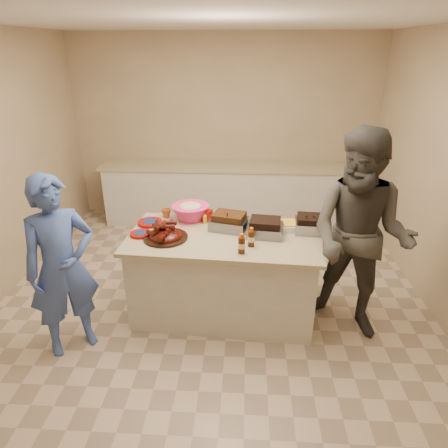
# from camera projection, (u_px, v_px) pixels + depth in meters

# --- Properties ---
(room) EXTENTS (4.50, 5.00, 2.70)m
(room) POSITION_uv_depth(u_px,v_px,m) (211.00, 302.00, 4.24)
(room) COLOR tan
(room) RESTS_ON ground
(back_counter) EXTENTS (3.60, 0.64, 0.90)m
(back_counter) POSITION_uv_depth(u_px,v_px,m) (223.00, 193.00, 6.06)
(back_counter) COLOR beige
(back_counter) RESTS_ON ground
(island) EXTENTS (1.86, 1.06, 0.85)m
(island) POSITION_uv_depth(u_px,v_px,m) (224.00, 310.00, 4.11)
(island) COLOR beige
(island) RESTS_ON ground
(rib_platter) EXTENTS (0.50, 0.50, 0.17)m
(rib_platter) POSITION_uv_depth(u_px,v_px,m) (166.00, 238.00, 3.71)
(rib_platter) COLOR #450E07
(rib_platter) RESTS_ON island
(pulled_pork_tray) EXTENTS (0.40, 0.34, 0.11)m
(pulled_pork_tray) POSITION_uv_depth(u_px,v_px,m) (229.00, 229.00, 3.91)
(pulled_pork_tray) COLOR #47230F
(pulled_pork_tray) RESTS_ON island
(brisket_tray) EXTENTS (0.36, 0.31, 0.10)m
(brisket_tray) POSITION_uv_depth(u_px,v_px,m) (265.00, 235.00, 3.78)
(brisket_tray) COLOR black
(brisket_tray) RESTS_ON island
(roasting_pan) EXTENTS (0.29, 0.29, 0.11)m
(roasting_pan) POSITION_uv_depth(u_px,v_px,m) (309.00, 231.00, 3.86)
(roasting_pan) COLOR gray
(roasting_pan) RESTS_ON island
(coleslaw_bowl) EXTENTS (0.41, 0.41, 0.26)m
(coleslaw_bowl) POSITION_uv_depth(u_px,v_px,m) (191.00, 219.00, 4.12)
(coleslaw_bowl) COLOR #F22F79
(coleslaw_bowl) RESTS_ON island
(sausage_plate) EXTENTS (0.30, 0.30, 0.05)m
(sausage_plate) POSITION_uv_depth(u_px,v_px,m) (228.00, 221.00, 4.08)
(sausage_plate) COLOR silver
(sausage_plate) RESTS_ON island
(mac_cheese_dish) EXTENTS (0.31, 0.24, 0.08)m
(mac_cheese_dish) POSITION_uv_depth(u_px,v_px,m) (296.00, 229.00, 3.91)
(mac_cheese_dish) COLOR yellow
(mac_cheese_dish) RESTS_ON island
(bbq_bottle_a) EXTENTS (0.07, 0.07, 0.18)m
(bbq_bottle_a) POSITION_uv_depth(u_px,v_px,m) (241.00, 253.00, 3.45)
(bbq_bottle_a) COLOR #3F1805
(bbq_bottle_a) RESTS_ON island
(bbq_bottle_b) EXTENTS (0.06, 0.06, 0.18)m
(bbq_bottle_b) POSITION_uv_depth(u_px,v_px,m) (251.00, 246.00, 3.57)
(bbq_bottle_b) COLOR #3F1805
(bbq_bottle_b) RESTS_ON island
(mustard_bottle) EXTENTS (0.04, 0.04, 0.11)m
(mustard_bottle) POSITION_uv_depth(u_px,v_px,m) (205.00, 223.00, 4.03)
(mustard_bottle) COLOR yellow
(mustard_bottle) RESTS_ON island
(sauce_bowl) EXTENTS (0.14, 0.05, 0.13)m
(sauce_bowl) POSITION_uv_depth(u_px,v_px,m) (218.00, 224.00, 4.01)
(sauce_bowl) COLOR silver
(sauce_bowl) RESTS_ON island
(plate_stack_large) EXTENTS (0.26, 0.26, 0.03)m
(plate_stack_large) POSITION_uv_depth(u_px,v_px,m) (150.00, 224.00, 4.02)
(plate_stack_large) COLOR #9D0600
(plate_stack_large) RESTS_ON island
(plate_stack_small) EXTENTS (0.21, 0.21, 0.03)m
(plate_stack_small) POSITION_uv_depth(u_px,v_px,m) (141.00, 235.00, 3.77)
(plate_stack_small) COLOR #9D0600
(plate_stack_small) RESTS_ON island
(plastic_cup) EXTENTS (0.11, 0.10, 0.10)m
(plastic_cup) POSITION_uv_depth(u_px,v_px,m) (166.00, 217.00, 4.17)
(plastic_cup) COLOR #A4541E
(plastic_cup) RESTS_ON island
(basket_stack) EXTENTS (0.23, 0.20, 0.09)m
(basket_stack) POSITION_uv_depth(u_px,v_px,m) (202.00, 219.00, 4.13)
(basket_stack) COLOR #9D0600
(basket_stack) RESTS_ON island
(guest_blue) EXTENTS (1.45, 1.63, 0.38)m
(guest_blue) POSITION_uv_depth(u_px,v_px,m) (76.00, 344.00, 3.65)
(guest_blue) COLOR #3F5CB0
(guest_blue) RESTS_ON ground
(guest_gray) EXTENTS (1.78, 2.12, 0.72)m
(guest_gray) POSITION_uv_depth(u_px,v_px,m) (346.00, 326.00, 3.88)
(guest_gray) COLOR #474540
(guest_gray) RESTS_ON ground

